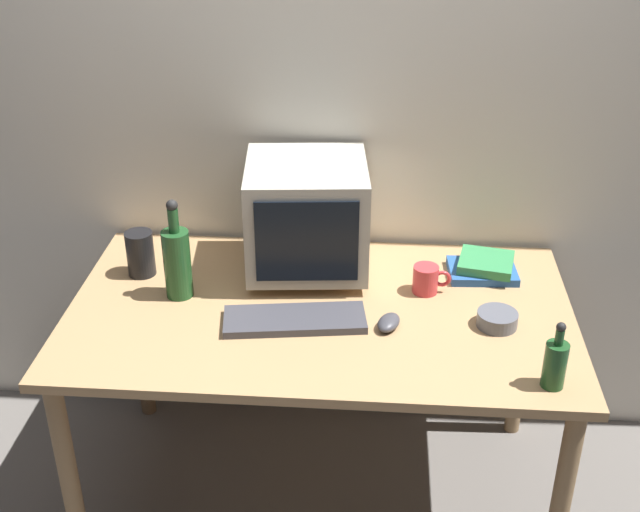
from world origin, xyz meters
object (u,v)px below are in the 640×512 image
keyboard (295,320)px  computer_mouse (389,322)px  cd_spindle (497,319)px  mug (426,279)px  crt_monitor (307,216)px  bottle_short (555,363)px  metal_canister (140,253)px  bottle_tall (177,261)px  book_stack (484,267)px

keyboard → computer_mouse: size_ratio=4.20×
keyboard → cd_spindle: 0.60m
mug → cd_spindle: size_ratio=1.00×
mug → cd_spindle: bearing=-41.6°
crt_monitor → computer_mouse: crt_monitor is taller
keyboard → bottle_short: size_ratio=2.13×
bottle_short → cd_spindle: size_ratio=1.65×
crt_monitor → cd_spindle: crt_monitor is taller
computer_mouse → metal_canister: 0.85m
keyboard → bottle_tall: bottle_tall is taller
book_stack → crt_monitor: bearing=-179.4°
keyboard → metal_canister: bearing=146.2°
bottle_tall → mug: bearing=5.8°
crt_monitor → bottle_tall: (-0.38, -0.20, -0.07)m
computer_mouse → metal_canister: (-0.81, 0.26, 0.06)m
book_stack → cd_spindle: bearing=-88.3°
metal_canister → cd_spindle: bearing=-11.3°
bottle_short → cd_spindle: bottle_short is taller
cd_spindle → crt_monitor: bearing=153.1°
crt_monitor → metal_canister: size_ratio=2.79×
computer_mouse → book_stack: book_stack is taller
crt_monitor → mug: crt_monitor is taller
bottle_tall → metal_canister: bottle_tall is taller
bottle_tall → book_stack: bearing=12.0°
crt_monitor → bottle_short: 0.92m
cd_spindle → bottle_tall: bearing=174.1°
computer_mouse → bottle_tall: (-0.65, 0.14, 0.11)m
bottle_short → mug: size_ratio=1.65×
keyboard → computer_mouse: bearing=-8.6°
keyboard → mug: mug is taller
cd_spindle → metal_canister: bearing=168.7°
bottle_tall → computer_mouse: bearing=-11.8°
keyboard → cd_spindle: size_ratio=3.50×
bottle_short → metal_canister: bottle_short is taller
crt_monitor → book_stack: bearing=0.6°
crt_monitor → bottle_short: bearing=-39.4°
crt_monitor → mug: 0.43m
keyboard → bottle_short: bottle_short is taller
book_stack → cd_spindle: 0.31m
keyboard → book_stack: book_stack is taller
keyboard → cd_spindle: bearing=-4.9°
crt_monitor → bottle_tall: crt_monitor is taller
keyboard → cd_spindle: (0.60, 0.03, 0.01)m
book_stack → metal_canister: 1.12m
bottle_short → metal_canister: (-1.24, 0.50, 0.00)m
bottle_short → book_stack: (-0.12, 0.58, -0.05)m
book_stack → mug: size_ratio=1.88×
book_stack → metal_canister: (-1.12, -0.08, 0.05)m
bottle_tall → book_stack: size_ratio=1.45×
bottle_short → metal_canister: size_ratio=1.32×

